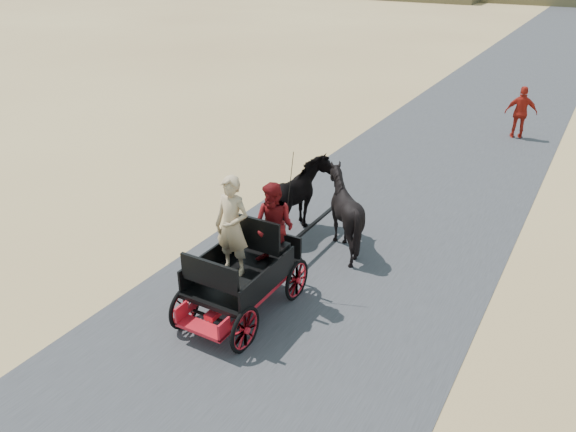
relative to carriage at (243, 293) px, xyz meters
The scene contains 8 objects.
ground 1.88m from the carriage, 64.77° to the right, with size 140.00×140.00×0.00m, color tan.
road 1.88m from the carriage, 64.77° to the right, with size 6.00×140.00×0.01m, color #38383A.
carriage is the anchor object (origin of this frame).
horse_left 3.09m from the carriage, 100.39° to the left, with size 0.91×2.01×1.70m, color black.
horse_right 3.09m from the carriage, 79.61° to the left, with size 1.37×1.54×1.70m, color black.
driver_man 1.28m from the carriage, 165.96° to the left, with size 0.66×0.43×1.80m, color tan.
passenger_woman 1.33m from the carriage, 63.43° to the left, with size 0.77×0.60×1.58m, color #660C0F.
pedestrian 12.95m from the carriage, 79.09° to the left, with size 1.01×0.42×1.73m, color #A31D12.
Camera 1 is at (4.07, -5.12, 5.99)m, focal length 35.00 mm.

